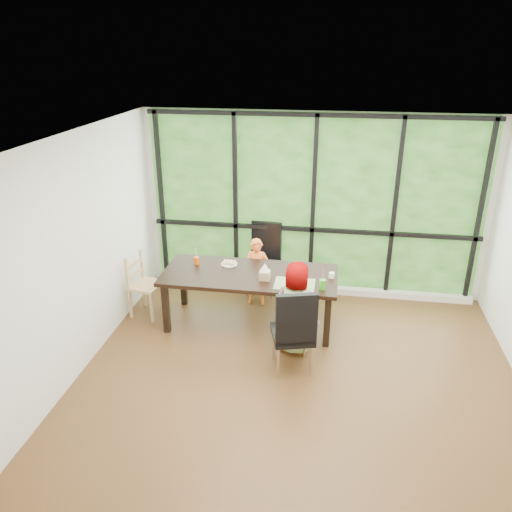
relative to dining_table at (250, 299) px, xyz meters
name	(u,v)px	position (x,y,z in m)	size (l,w,h in m)	color
ground	(297,374)	(0.74, -1.06, -0.38)	(5.00, 5.00, 0.00)	black
back_wall	(313,206)	(0.74, 1.19, 0.98)	(5.00, 5.00, 0.00)	silver
foliage_backdrop	(313,206)	(0.74, 1.17, 0.98)	(4.80, 0.02, 2.65)	#1D4A14
window_mullions	(313,207)	(0.74, 1.13, 0.98)	(4.80, 0.06, 2.65)	black
window_sill	(309,288)	(0.74, 1.09, -0.33)	(4.80, 0.12, 0.10)	silver
dining_table	(250,299)	(0.00, 0.00, 0.00)	(2.29, 0.99, 0.75)	black
chair_window_leather	(263,260)	(0.03, 0.95, 0.17)	(0.46, 0.46, 1.08)	black
chair_interior_leather	(293,329)	(0.66, -0.94, 0.17)	(0.46, 0.46, 1.08)	black
chair_end_beech	(146,285)	(-1.46, 0.02, 0.08)	(0.42, 0.40, 0.90)	tan
child_toddler	(257,272)	(0.00, 0.59, 0.13)	(0.37, 0.24, 1.00)	orange
child_older	(297,308)	(0.68, -0.55, 0.22)	(0.58, 0.38, 1.18)	gray
placemat	(295,284)	(0.61, -0.22, 0.38)	(0.50, 0.37, 0.01)	tan
plate_far	(229,264)	(-0.33, 0.24, 0.38)	(0.22, 0.22, 0.01)	white
plate_near	(294,284)	(0.61, -0.23, 0.38)	(0.21, 0.21, 0.01)	white
orange_cup	(197,261)	(-0.77, 0.18, 0.43)	(0.07, 0.07, 0.10)	#EF5201
green_cup	(322,284)	(0.96, -0.30, 0.44)	(0.08, 0.08, 0.13)	green
white_mug	(332,275)	(1.07, 0.04, 0.41)	(0.07, 0.07, 0.07)	white
tissue_box	(265,275)	(0.22, -0.14, 0.43)	(0.13, 0.13, 0.12)	tan
crepe_rolls_far	(229,262)	(-0.33, 0.24, 0.41)	(0.20, 0.12, 0.04)	tan
crepe_rolls_near	(294,282)	(0.61, -0.23, 0.41)	(0.10, 0.12, 0.04)	tan
straw_white	(196,254)	(-0.77, 0.18, 0.52)	(0.01, 0.01, 0.20)	white
straw_pink	(323,277)	(0.96, -0.30, 0.54)	(0.01, 0.01, 0.20)	pink
tissue	(265,267)	(0.22, -0.14, 0.55)	(0.12, 0.12, 0.11)	white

